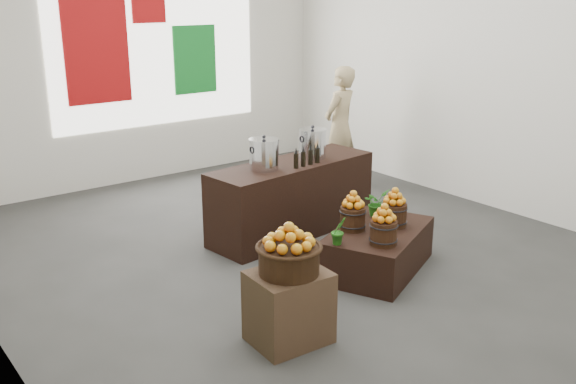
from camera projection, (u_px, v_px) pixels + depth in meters
ground at (288, 250)px, 6.94m from camera, size 7.00×7.00×0.00m
back_wall at (136, 42)px, 8.98m from camera, size 6.00×0.04×4.00m
back_opening at (157, 41)px, 9.14m from camera, size 3.20×0.02×2.40m
deco_red_left at (97, 51)px, 8.64m from camera, size 0.90×0.04×1.40m
deco_green_right at (195, 60)px, 9.57m from camera, size 0.70×0.04×1.00m
deco_red_upper at (148, 4)px, 8.93m from camera, size 0.50×0.04×0.50m
crate at (289, 307)px, 5.07m from camera, size 0.62×0.52×0.59m
wicker_basket at (289, 260)px, 4.95m from camera, size 0.47×0.47×0.22m
apples_in_basket at (289, 235)px, 4.88m from camera, size 0.37×0.37×0.20m
display_table at (378, 249)px, 6.40m from camera, size 1.45×1.21×0.43m
apple_bucket_front_left at (383, 233)px, 5.93m from camera, size 0.25×0.25×0.23m
apples_in_bucket_front_left at (384, 212)px, 5.87m from camera, size 0.19×0.19×0.17m
apple_bucket_front_right at (394, 215)px, 6.40m from camera, size 0.25×0.25×0.23m
apples_in_bucket_front_right at (395, 196)px, 6.34m from camera, size 0.19×0.19×0.17m
apple_bucket_rear at (353, 218)px, 6.30m from camera, size 0.25×0.25×0.23m
apples_in_bucket_rear at (353, 199)px, 6.24m from camera, size 0.19×0.19×0.17m
herb_garnish_right at (376, 203)px, 6.68m from camera, size 0.30×0.28×0.29m
herb_garnish_left at (339, 231)px, 5.93m from camera, size 0.15×0.12×0.27m
counter at (292, 198)px, 7.33m from camera, size 2.11×0.87×0.84m
stock_pot_left at (264, 155)px, 6.88m from camera, size 0.32×0.32×0.32m
stock_pot_center at (312, 144)px, 7.38m from camera, size 0.32×0.32×0.32m
oil_cruets at (305, 156)px, 7.03m from camera, size 0.30×0.09×0.23m
shopper at (340, 126)px, 9.08m from camera, size 0.71×0.57×1.69m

